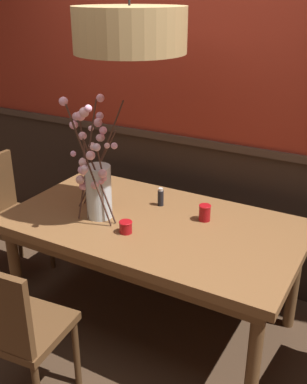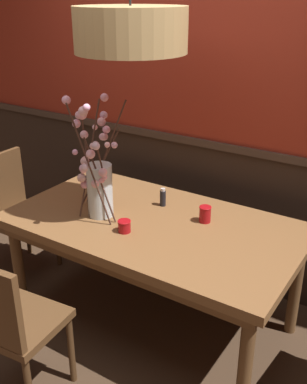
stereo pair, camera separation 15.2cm
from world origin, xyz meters
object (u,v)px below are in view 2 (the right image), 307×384
at_px(chair_near_side_left, 9,321).
at_px(pendant_lamp, 131,30).
at_px(chair_head_west_end, 13,207).
at_px(chair_far_side_right, 243,208).
at_px(candle_holder_nearer_edge, 205,214).
at_px(condiment_bottle, 163,198).
at_px(dining_table, 154,234).
at_px(vase_with_blossoms, 98,179).
at_px(candle_holder_nearer_center, 124,226).

height_order(chair_near_side_left, pendant_lamp, pendant_lamp).
relative_size(chair_head_west_end, chair_far_side_right, 0.96).
distance_m(chair_head_west_end, candle_holder_nearer_edge, 1.52).
bearing_deg(chair_far_side_right, condiment_bottle, -112.43).
distance_m(dining_table, condiment_bottle, 0.27).
xyz_separation_m(chair_head_west_end, candle_holder_nearer_edge, (1.49, 0.18, 0.27)).
bearing_deg(candle_holder_nearer_edge, condiment_bottle, 170.49).
bearing_deg(vase_with_blossoms, dining_table, 16.12).
distance_m(candle_holder_nearer_center, candle_holder_nearer_edge, 0.48).
relative_size(candle_holder_nearer_edge, pendant_lamp, 0.09).
relative_size(chair_head_west_end, candle_holder_nearer_edge, 9.20).
bearing_deg(dining_table, candle_holder_nearer_center, -109.27).
relative_size(candle_holder_nearer_center, condiment_bottle, 0.66).
height_order(vase_with_blossoms, condiment_bottle, vase_with_blossoms).
bearing_deg(candle_holder_nearer_center, pendant_lamp, 109.42).
bearing_deg(candle_holder_nearer_edge, chair_head_west_end, -173.15).
height_order(chair_head_west_end, chair_far_side_right, chair_far_side_right).
xyz_separation_m(vase_with_blossoms, candle_holder_nearer_center, (0.26, -0.10, -0.19)).
height_order(chair_near_side_left, condiment_bottle, chair_near_side_left).
bearing_deg(pendant_lamp, vase_with_blossoms, -152.87).
relative_size(chair_head_west_end, pendant_lamp, 0.82).
bearing_deg(pendant_lamp, condiment_bottle, 71.72).
bearing_deg(condiment_bottle, chair_far_side_right, 67.57).
bearing_deg(candle_holder_nearer_center, condiment_bottle, 90.04).
distance_m(vase_with_blossoms, candle_holder_nearer_edge, 0.67).
height_order(vase_with_blossoms, candle_holder_nearer_center, vase_with_blossoms).
distance_m(dining_table, candle_holder_nearer_edge, 0.33).
height_order(vase_with_blossoms, pendant_lamp, pendant_lamp).
relative_size(dining_table, chair_head_west_end, 1.91).
height_order(chair_far_side_right, vase_with_blossoms, vase_with_blossoms).
relative_size(chair_head_west_end, chair_near_side_left, 1.02).
relative_size(dining_table, pendant_lamp, 1.56).
height_order(chair_head_west_end, pendant_lamp, pendant_lamp).
bearing_deg(condiment_bottle, chair_near_side_left, -99.48).
distance_m(chair_head_west_end, vase_with_blossoms, 1.01).
bearing_deg(condiment_bottle, candle_holder_nearer_center, -89.96).
relative_size(vase_with_blossoms, pendant_lamp, 0.67).
height_order(chair_head_west_end, chair_near_side_left, chair_head_west_end).
bearing_deg(pendant_lamp, chair_far_side_right, 68.54).
distance_m(dining_table, candle_holder_nearer_center, 0.24).
bearing_deg(chair_near_side_left, vase_with_blossoms, 95.38).
bearing_deg(condiment_bottle, vase_with_blossoms, -130.24).
relative_size(chair_near_side_left, candle_holder_nearer_edge, 9.06).
bearing_deg(chair_near_side_left, chair_head_west_end, 137.67).
distance_m(chair_far_side_right, chair_near_side_left, 1.86).
bearing_deg(dining_table, pendant_lamp, 178.78).
height_order(candle_holder_nearer_center, pendant_lamp, pendant_lamp).
xyz_separation_m(chair_head_west_end, candle_holder_nearer_center, (1.16, -0.18, 0.26)).
bearing_deg(candle_holder_nearer_center, candle_holder_nearer_edge, 47.67).
height_order(chair_near_side_left, vase_with_blossoms, vase_with_blossoms).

